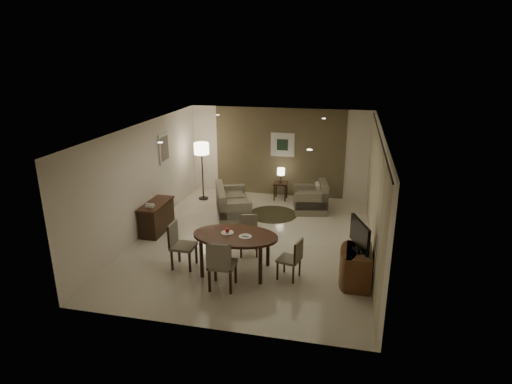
% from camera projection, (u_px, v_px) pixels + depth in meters
% --- Properties ---
extents(room_shell, '(5.50, 7.00, 2.70)m').
position_uv_depth(room_shell, '(258.00, 181.00, 10.19)').
color(room_shell, beige).
rests_on(room_shell, ground).
extents(taupe_accent, '(3.96, 0.03, 2.70)m').
position_uv_depth(taupe_accent, '(279.00, 152.00, 13.05)').
color(taupe_accent, brown).
rests_on(taupe_accent, wall_back).
extents(curtain_wall, '(0.08, 6.70, 2.58)m').
position_uv_depth(curtain_wall, '(374.00, 196.00, 9.28)').
color(curtain_wall, beige).
rests_on(curtain_wall, wall_right).
extents(curtain_rod, '(0.03, 6.80, 0.03)m').
position_uv_depth(curtain_rod, '(380.00, 136.00, 8.86)').
color(curtain_rod, black).
rests_on(curtain_rod, wall_right).
extents(art_back_frame, '(0.72, 0.03, 0.72)m').
position_uv_depth(art_back_frame, '(283.00, 145.00, 12.92)').
color(art_back_frame, silver).
rests_on(art_back_frame, wall_back).
extents(art_back_canvas, '(0.34, 0.01, 0.34)m').
position_uv_depth(art_back_canvas, '(282.00, 145.00, 12.91)').
color(art_back_canvas, black).
rests_on(art_back_canvas, wall_back).
extents(art_left_frame, '(0.03, 0.60, 0.80)m').
position_uv_depth(art_left_frame, '(164.00, 148.00, 11.33)').
color(art_left_frame, silver).
rests_on(art_left_frame, wall_left).
extents(art_left_canvas, '(0.01, 0.46, 0.64)m').
position_uv_depth(art_left_canvas, '(165.00, 148.00, 11.33)').
color(art_left_canvas, gray).
rests_on(art_left_canvas, wall_left).
extents(downlight_nl, '(0.10, 0.10, 0.01)m').
position_uv_depth(downlight_nl, '(160.00, 142.00, 8.02)').
color(downlight_nl, white).
rests_on(downlight_nl, ceiling).
extents(downlight_nr, '(0.10, 0.10, 0.01)m').
position_uv_depth(downlight_nr, '(310.00, 150.00, 7.44)').
color(downlight_nr, white).
rests_on(downlight_nr, ceiling).
extents(downlight_fl, '(0.10, 0.10, 0.01)m').
position_uv_depth(downlight_fl, '(218.00, 115.00, 11.35)').
color(downlight_fl, white).
rests_on(downlight_fl, ceiling).
extents(downlight_fr, '(0.10, 0.10, 0.01)m').
position_uv_depth(downlight_fr, '(324.00, 118.00, 10.77)').
color(downlight_fr, white).
rests_on(downlight_fr, ceiling).
extents(console_desk, '(0.48, 1.20, 0.75)m').
position_uv_depth(console_desk, '(157.00, 217.00, 10.64)').
color(console_desk, '#452016').
rests_on(console_desk, floor).
extents(telephone, '(0.20, 0.14, 0.09)m').
position_uv_depth(telephone, '(150.00, 205.00, 10.23)').
color(telephone, white).
rests_on(telephone, console_desk).
extents(tv_cabinet, '(0.48, 0.90, 0.70)m').
position_uv_depth(tv_cabinet, '(358.00, 267.00, 8.26)').
color(tv_cabinet, brown).
rests_on(tv_cabinet, floor).
extents(flat_tv, '(0.36, 0.85, 0.60)m').
position_uv_depth(flat_tv, '(360.00, 235.00, 8.05)').
color(flat_tv, black).
rests_on(flat_tv, tv_cabinet).
extents(dining_table, '(1.74, 1.08, 0.81)m').
position_uv_depth(dining_table, '(236.00, 253.00, 8.69)').
color(dining_table, '#452016').
rests_on(dining_table, floor).
extents(chair_near, '(0.51, 0.51, 1.01)m').
position_uv_depth(chair_near, '(222.00, 264.00, 8.06)').
color(chair_near, gray).
rests_on(chair_near, floor).
extents(chair_far, '(0.51, 0.51, 0.86)m').
position_uv_depth(chair_far, '(249.00, 236.00, 9.42)').
color(chair_far, gray).
rests_on(chair_far, floor).
extents(chair_left, '(0.47, 0.47, 0.97)m').
position_uv_depth(chair_left, '(184.00, 246.00, 8.85)').
color(chair_left, gray).
rests_on(chair_left, floor).
extents(chair_right, '(0.50, 0.50, 0.84)m').
position_uv_depth(chair_right, '(289.00, 259.00, 8.43)').
color(chair_right, gray).
rests_on(chair_right, floor).
extents(plate_a, '(0.26, 0.26, 0.02)m').
position_uv_depth(plate_a, '(227.00, 233.00, 8.64)').
color(plate_a, white).
rests_on(plate_a, dining_table).
extents(plate_b, '(0.26, 0.26, 0.02)m').
position_uv_depth(plate_b, '(245.00, 237.00, 8.47)').
color(plate_b, white).
rests_on(plate_b, dining_table).
extents(fruit_apple, '(0.09, 0.09, 0.09)m').
position_uv_depth(fruit_apple, '(227.00, 230.00, 8.63)').
color(fruit_apple, '#B31814').
rests_on(fruit_apple, plate_a).
extents(napkin, '(0.12, 0.08, 0.03)m').
position_uv_depth(napkin, '(245.00, 235.00, 8.46)').
color(napkin, white).
rests_on(napkin, plate_b).
extents(round_rug, '(1.34, 1.34, 0.01)m').
position_uv_depth(round_rug, '(273.00, 214.00, 11.83)').
color(round_rug, '#393320').
rests_on(round_rug, floor).
extents(sofa, '(1.86, 1.38, 0.79)m').
position_uv_depth(sofa, '(233.00, 201.00, 11.70)').
color(sofa, gray).
rests_on(sofa, floor).
extents(armchair, '(1.05, 1.09, 0.84)m').
position_uv_depth(armchair, '(310.00, 197.00, 11.98)').
color(armchair, gray).
rests_on(armchair, floor).
extents(side_table, '(0.41, 0.41, 0.53)m').
position_uv_depth(side_table, '(281.00, 191.00, 12.95)').
color(side_table, black).
rests_on(side_table, floor).
extents(table_lamp, '(0.22, 0.22, 0.50)m').
position_uv_depth(table_lamp, '(281.00, 175.00, 12.79)').
color(table_lamp, '#FFEAC1').
rests_on(table_lamp, side_table).
extents(floor_lamp, '(0.44, 0.44, 1.74)m').
position_uv_depth(floor_lamp, '(202.00, 171.00, 12.80)').
color(floor_lamp, '#FFE5B7').
rests_on(floor_lamp, floor).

